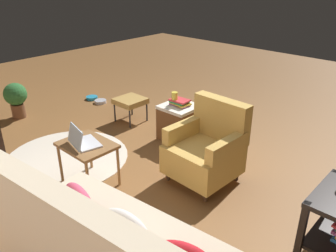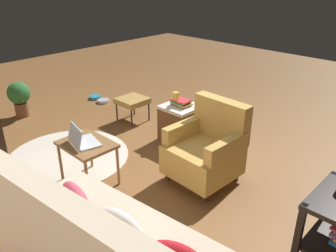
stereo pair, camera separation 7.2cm
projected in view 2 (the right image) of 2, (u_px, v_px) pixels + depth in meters
ground at (180, 151)px, 4.36m from camera, size 12.00×12.00×0.00m
armchair at (207, 149)px, 3.64m from camera, size 0.70×0.71×0.87m
laptop_desk at (87, 148)px, 3.54m from camera, size 0.56×0.44×0.48m
laptop at (82, 140)px, 3.47m from camera, size 0.37×0.32×0.21m
wicker_hamper at (181, 122)px, 4.56m from camera, size 0.45×0.45×0.48m
book_stack_hamper at (181, 102)px, 4.45m from camera, size 0.26×0.20×0.08m
yellow_mug at (176, 96)px, 4.41m from camera, size 0.08×0.08×0.10m
tv_remote at (179, 101)px, 4.57m from camera, size 0.05×0.16×0.02m
ottoman at (132, 101)px, 5.08m from camera, size 0.40×0.40×0.36m
circular_rug at (68, 156)px, 4.21m from camera, size 1.47×1.47×0.01m
pet_bowl_steel at (103, 101)px, 5.89m from camera, size 0.20×0.20×0.05m
pet_bowl_teal at (95, 97)px, 6.06m from camera, size 0.20×0.20×0.05m
potted_plant at (19, 96)px, 5.22m from camera, size 0.34×0.34×0.55m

